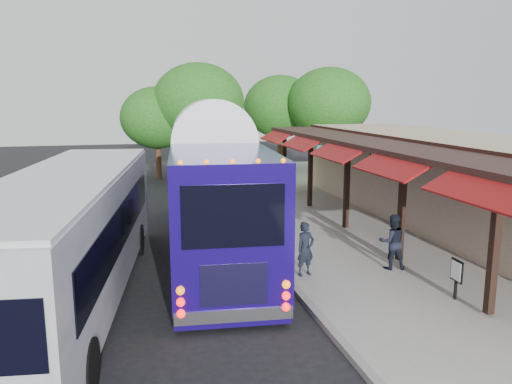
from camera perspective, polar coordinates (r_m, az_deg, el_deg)
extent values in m
plane|color=black|center=(14.64, 2.82, -9.66)|extent=(90.00, 90.00, 0.00)
cube|color=#9E9B93|center=(19.98, 13.36, -4.14)|extent=(10.00, 40.00, 0.15)
cube|color=gray|center=(18.30, -0.63, -5.21)|extent=(0.20, 40.00, 0.16)
cube|color=tan|center=(21.45, 21.92, 1.09)|extent=(5.00, 20.00, 3.60)
cube|color=black|center=(19.90, 16.29, 5.11)|extent=(0.06, 20.00, 0.60)
cube|color=#331E19|center=(19.37, 13.52, 5.40)|extent=(2.60, 20.00, 0.18)
cube|color=black|center=(12.42, 25.58, -5.69)|extent=(0.18, 0.18, 3.16)
cube|color=maroon|center=(11.87, 24.49, 0.34)|extent=(1.00, 3.20, 0.57)
cube|color=black|center=(15.60, 16.31, -1.89)|extent=(0.18, 0.18, 3.16)
cube|color=maroon|center=(15.16, 15.17, 2.98)|extent=(1.00, 3.20, 0.57)
cube|color=black|center=(19.09, 10.32, 0.61)|extent=(0.18, 0.18, 3.16)
cube|color=maroon|center=(18.74, 9.26, 4.61)|extent=(1.00, 3.20, 0.57)
cube|color=black|center=(22.75, 6.22, 2.33)|extent=(0.18, 0.18, 3.16)
cube|color=maroon|center=(22.45, 5.25, 5.69)|extent=(1.00, 3.20, 0.57)
cube|color=black|center=(26.51, 3.26, 3.55)|extent=(0.18, 0.18, 3.16)
cube|color=maroon|center=(26.25, 2.39, 6.44)|extent=(1.00, 3.20, 0.57)
sphere|color=#19768A|center=(13.99, 22.12, 0.83)|extent=(0.26, 0.26, 0.26)
sphere|color=#19768A|center=(18.22, 12.93, 3.46)|extent=(0.26, 0.26, 0.26)
sphere|color=#19768A|center=(22.77, 7.27, 5.03)|extent=(0.26, 0.26, 0.26)
cube|color=#170860|center=(16.64, -4.91, 0.34)|extent=(3.76, 12.68, 3.28)
cube|color=#170860|center=(17.05, -4.82, -5.61)|extent=(3.69, 12.55, 0.36)
ellipsoid|color=white|center=(16.42, -5.00, 5.91)|extent=(3.73, 12.43, 0.58)
cube|color=black|center=(10.51, 0.41, -2.66)|extent=(2.17, 0.22, 1.35)
cube|color=silver|center=(11.30, 0.30, -13.59)|extent=(2.61, 0.42, 0.29)
sphere|color=#FF0C0C|center=(10.90, -5.55, -13.02)|extent=(0.19, 0.19, 0.19)
sphere|color=#FF0C0C|center=(11.42, 6.09, -11.90)|extent=(0.19, 0.19, 0.19)
cylinder|color=black|center=(12.36, -6.89, -10.95)|extent=(0.41, 1.11, 1.08)
cylinder|color=black|center=(12.84, 3.99, -10.05)|extent=(0.41, 1.11, 1.08)
cylinder|color=black|center=(20.72, -9.87, -2.15)|extent=(0.41, 1.11, 1.08)
cylinder|color=black|center=(21.01, -3.32, -1.83)|extent=(0.41, 1.11, 1.08)
cube|color=gray|center=(13.27, -20.57, -4.44)|extent=(4.13, 12.43, 2.81)
cube|color=black|center=(13.45, -26.30, -3.64)|extent=(1.31, 10.29, 1.06)
cube|color=black|center=(13.12, -14.84, -3.21)|extent=(1.31, 10.29, 1.06)
cube|color=silver|center=(12.99, -20.99, 1.74)|extent=(4.05, 12.18, 0.11)
cylinder|color=black|center=(9.64, -15.46, -18.04)|extent=(0.42, 1.05, 1.02)
cylinder|color=black|center=(17.27, -22.97, -5.55)|extent=(0.42, 1.05, 1.02)
cylinder|color=black|center=(17.04, -14.83, -5.26)|extent=(0.42, 1.05, 1.02)
imported|color=black|center=(14.15, 5.67, -6.49)|extent=(0.64, 0.52, 1.54)
imported|color=black|center=(15.13, 15.32, -5.49)|extent=(0.89, 0.75, 1.64)
imported|color=black|center=(19.02, 0.69, -1.42)|extent=(1.20, 0.82, 1.89)
imported|color=black|center=(26.36, 2.56, 1.67)|extent=(1.21, 1.08, 1.63)
cube|color=black|center=(13.47, 21.91, -9.28)|extent=(0.06, 0.06, 1.03)
cube|color=black|center=(13.39, 21.98, -8.34)|extent=(0.05, 0.47, 0.56)
cube|color=white|center=(13.38, 21.88, -8.35)|extent=(0.02, 0.39, 0.47)
cylinder|color=#382314|center=(31.68, -6.47, 4.36)|extent=(0.36, 0.36, 3.28)
ellipsoid|color=#194B12|center=(31.49, -6.59, 10.17)|extent=(5.66, 5.66, 4.81)
cylinder|color=#382314|center=(36.58, 2.75, 5.07)|extent=(0.36, 0.36, 3.04)
ellipsoid|color=#194B12|center=(36.41, 2.79, 9.73)|extent=(5.26, 5.26, 4.47)
cylinder|color=#382314|center=(34.58, 8.19, 4.81)|extent=(0.36, 0.36, 3.23)
ellipsoid|color=#194B12|center=(34.40, 8.33, 10.05)|extent=(5.58, 5.58, 4.75)
cylinder|color=#382314|center=(32.30, -11.08, 3.77)|extent=(0.36, 0.36, 2.63)
ellipsoid|color=#194B12|center=(32.10, -11.25, 8.33)|extent=(4.54, 4.54, 3.86)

